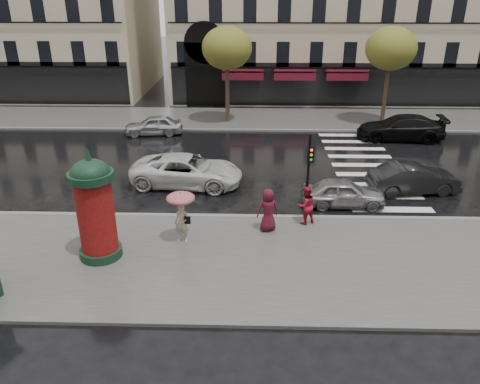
{
  "coord_description": "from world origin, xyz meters",
  "views": [
    {
      "loc": [
        -0.24,
        -14.72,
        9.07
      ],
      "look_at": [
        -0.67,
        1.5,
        1.88
      ],
      "focal_mm": 35.0,
      "sensor_mm": 36.0,
      "label": 1
    }
  ],
  "objects_px": {
    "morris_column": "(95,206)",
    "car_silver": "(344,193)",
    "woman_red": "(306,205)",
    "woman_umbrella": "(181,209)",
    "car_far_silver": "(154,125)",
    "man_burgundy": "(268,210)",
    "traffic_light": "(309,170)",
    "car_black": "(401,128)",
    "car_white": "(187,171)",
    "car_darkgrey": "(413,179)"
  },
  "relations": [
    {
      "from": "woman_umbrella",
      "to": "car_silver",
      "type": "bearing_deg",
      "value": 28.04
    },
    {
      "from": "car_far_silver",
      "to": "morris_column",
      "type": "bearing_deg",
      "value": -3.49
    },
    {
      "from": "car_silver",
      "to": "car_black",
      "type": "relative_size",
      "value": 0.68
    },
    {
      "from": "traffic_light",
      "to": "car_darkgrey",
      "type": "bearing_deg",
      "value": 30.89
    },
    {
      "from": "car_darkgrey",
      "to": "car_black",
      "type": "distance_m",
      "value": 8.6
    },
    {
      "from": "woman_umbrella",
      "to": "man_burgundy",
      "type": "xyz_separation_m",
      "value": [
        3.25,
        0.96,
        -0.47
      ]
    },
    {
      "from": "car_silver",
      "to": "car_far_silver",
      "type": "relative_size",
      "value": 0.97
    },
    {
      "from": "car_far_silver",
      "to": "traffic_light",
      "type": "bearing_deg",
      "value": 27.98
    },
    {
      "from": "woman_red",
      "to": "car_far_silver",
      "type": "relative_size",
      "value": 0.43
    },
    {
      "from": "woman_red",
      "to": "car_black",
      "type": "xyz_separation_m",
      "value": [
        7.25,
        11.96,
        -0.15
      ]
    },
    {
      "from": "car_white",
      "to": "car_far_silver",
      "type": "distance_m",
      "value": 9.07
    },
    {
      "from": "car_darkgrey",
      "to": "car_far_silver",
      "type": "distance_m",
      "value": 16.79
    },
    {
      "from": "woman_red",
      "to": "man_burgundy",
      "type": "height_order",
      "value": "man_burgundy"
    },
    {
      "from": "woman_umbrella",
      "to": "car_white",
      "type": "xyz_separation_m",
      "value": [
        -0.57,
        5.74,
        -0.72
      ]
    },
    {
      "from": "morris_column",
      "to": "man_burgundy",
      "type": "bearing_deg",
      "value": 19.21
    },
    {
      "from": "woman_umbrella",
      "to": "woman_red",
      "type": "relative_size",
      "value": 1.27
    },
    {
      "from": "morris_column",
      "to": "car_black",
      "type": "relative_size",
      "value": 0.77
    },
    {
      "from": "car_white",
      "to": "car_black",
      "type": "height_order",
      "value": "car_black"
    },
    {
      "from": "morris_column",
      "to": "car_darkgrey",
      "type": "distance_m",
      "value": 14.56
    },
    {
      "from": "woman_umbrella",
      "to": "traffic_light",
      "type": "relative_size",
      "value": 0.56
    },
    {
      "from": "woman_red",
      "to": "traffic_light",
      "type": "xyz_separation_m",
      "value": [
        0.07,
        0.33,
        1.4
      ]
    },
    {
      "from": "man_burgundy",
      "to": "car_far_silver",
      "type": "distance_m",
      "value": 15.03
    },
    {
      "from": "man_burgundy",
      "to": "car_silver",
      "type": "xyz_separation_m",
      "value": [
        3.45,
        2.6,
        -0.37
      ]
    },
    {
      "from": "woman_umbrella",
      "to": "car_far_silver",
      "type": "height_order",
      "value": "woman_umbrella"
    },
    {
      "from": "woman_red",
      "to": "car_silver",
      "type": "relative_size",
      "value": 0.44
    },
    {
      "from": "traffic_light",
      "to": "car_silver",
      "type": "bearing_deg",
      "value": 42.09
    },
    {
      "from": "woman_umbrella",
      "to": "man_burgundy",
      "type": "distance_m",
      "value": 3.43
    },
    {
      "from": "morris_column",
      "to": "car_silver",
      "type": "bearing_deg",
      "value": 26.39
    },
    {
      "from": "car_silver",
      "to": "car_far_silver",
      "type": "bearing_deg",
      "value": 45.25
    },
    {
      "from": "car_silver",
      "to": "car_white",
      "type": "xyz_separation_m",
      "value": [
        -7.27,
        2.18,
        0.13
      ]
    },
    {
      "from": "man_burgundy",
      "to": "car_darkgrey",
      "type": "distance_m",
      "value": 8.16
    },
    {
      "from": "car_black",
      "to": "car_far_silver",
      "type": "xyz_separation_m",
      "value": [
        -15.93,
        0.64,
        -0.14
      ]
    },
    {
      "from": "woman_umbrella",
      "to": "car_black",
      "type": "bearing_deg",
      "value": 48.34
    },
    {
      "from": "car_darkgrey",
      "to": "car_black",
      "type": "xyz_separation_m",
      "value": [
        1.8,
        8.41,
        0.08
      ]
    },
    {
      "from": "man_burgundy",
      "to": "car_silver",
      "type": "height_order",
      "value": "man_burgundy"
    },
    {
      "from": "man_burgundy",
      "to": "car_black",
      "type": "height_order",
      "value": "man_burgundy"
    },
    {
      "from": "morris_column",
      "to": "car_black",
      "type": "bearing_deg",
      "value": 44.7
    },
    {
      "from": "car_black",
      "to": "morris_column",
      "type": "bearing_deg",
      "value": -41.36
    },
    {
      "from": "man_burgundy",
      "to": "car_silver",
      "type": "bearing_deg",
      "value": -159.96
    },
    {
      "from": "woman_umbrella",
      "to": "car_silver",
      "type": "height_order",
      "value": "woman_umbrella"
    },
    {
      "from": "car_white",
      "to": "car_black",
      "type": "xyz_separation_m",
      "value": [
        12.62,
        7.81,
        0.03
      ]
    },
    {
      "from": "car_white",
      "to": "woman_umbrella",
      "type": "bearing_deg",
      "value": -168.86
    },
    {
      "from": "morris_column",
      "to": "car_far_silver",
      "type": "xyz_separation_m",
      "value": [
        -1.08,
        15.33,
        -1.46
      ]
    },
    {
      "from": "car_silver",
      "to": "car_white",
      "type": "bearing_deg",
      "value": 73.7
    },
    {
      "from": "woman_red",
      "to": "car_far_silver",
      "type": "xyz_separation_m",
      "value": [
        -8.68,
        12.6,
        -0.29
      ]
    },
    {
      "from": "car_white",
      "to": "car_far_silver",
      "type": "xyz_separation_m",
      "value": [
        -3.31,
        8.45,
        -0.11
      ]
    },
    {
      "from": "woman_umbrella",
      "to": "morris_column",
      "type": "bearing_deg",
      "value": -157.75
    },
    {
      "from": "woman_umbrella",
      "to": "traffic_light",
      "type": "bearing_deg",
      "value": 21.49
    },
    {
      "from": "woman_red",
      "to": "morris_column",
      "type": "bearing_deg",
      "value": -6.24
    },
    {
      "from": "man_burgundy",
      "to": "car_black",
      "type": "bearing_deg",
      "value": -141.99
    }
  ]
}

